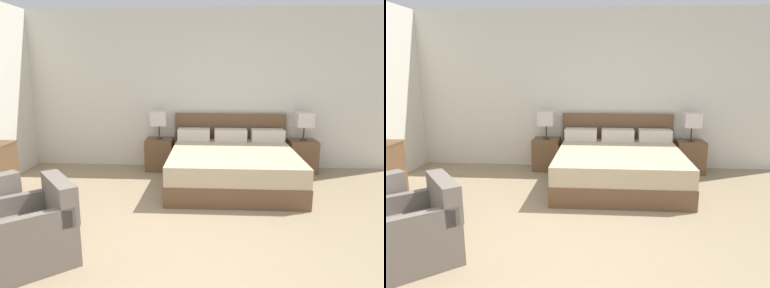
% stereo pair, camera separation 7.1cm
% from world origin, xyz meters
% --- Properties ---
extents(ground_plane, '(10.28, 10.28, 0.00)m').
position_xyz_m(ground_plane, '(0.00, 0.00, 0.00)').
color(ground_plane, '#998466').
extents(wall_back, '(7.29, 0.06, 2.79)m').
position_xyz_m(wall_back, '(0.00, 3.46, 1.39)').
color(wall_back, silver).
rests_on(wall_back, ground).
extents(bed, '(1.97, 2.00, 0.99)m').
position_xyz_m(bed, '(0.58, 2.44, 0.30)').
color(bed, brown).
rests_on(bed, ground).
extents(nightstand_left, '(0.47, 0.42, 0.56)m').
position_xyz_m(nightstand_left, '(-0.67, 3.16, 0.28)').
color(nightstand_left, brown).
rests_on(nightstand_left, ground).
extents(nightstand_right, '(0.47, 0.42, 0.56)m').
position_xyz_m(nightstand_right, '(1.83, 3.16, 0.28)').
color(nightstand_right, brown).
rests_on(nightstand_right, ground).
extents(table_lamp_left, '(0.27, 0.27, 0.49)m').
position_xyz_m(table_lamp_left, '(-0.67, 3.16, 0.92)').
color(table_lamp_left, '#332D28').
rests_on(table_lamp_left, nightstand_left).
extents(table_lamp_right, '(0.27, 0.27, 0.49)m').
position_xyz_m(table_lamp_right, '(1.83, 3.16, 0.92)').
color(table_lamp_right, '#332D28').
rests_on(table_lamp_right, nightstand_right).
extents(armchair_companion, '(0.96, 0.96, 0.76)m').
position_xyz_m(armchair_companion, '(-1.35, 0.11, 0.28)').
color(armchair_companion, '#70665B').
rests_on(armchair_companion, ground).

